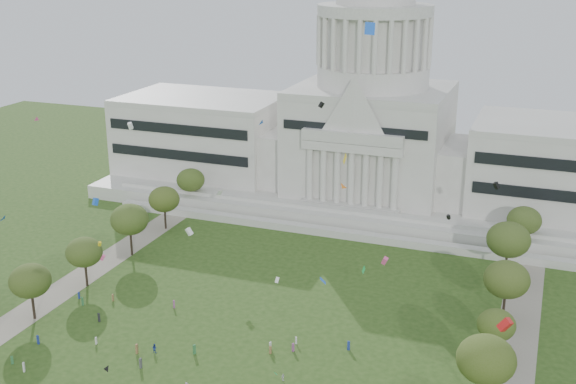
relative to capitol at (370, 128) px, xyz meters
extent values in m
cube|color=#BBBAB0|center=(0.00, 1.41, -20.30)|extent=(160.00, 60.00, 4.00)
cube|color=#BBBAB0|center=(0.00, -31.59, -21.30)|extent=(130.00, 3.00, 2.00)
cube|color=#BBBAB0|center=(0.00, -23.59, -19.80)|extent=(140.00, 3.00, 5.00)
cube|color=beige|center=(-55.00, 0.41, -7.30)|extent=(50.00, 34.00, 22.00)
cube|color=beige|center=(55.00, 0.41, -7.30)|extent=(50.00, 34.00, 22.00)
cube|color=beige|center=(-27.00, -1.59, -10.30)|extent=(12.00, 26.00, 16.00)
cube|color=beige|center=(27.00, -1.59, -10.30)|extent=(12.00, 26.00, 16.00)
cube|color=beige|center=(0.00, 0.41, -4.30)|extent=(44.00, 38.00, 28.00)
cube|color=beige|center=(0.00, -19.59, -1.10)|extent=(28.00, 3.00, 2.40)
cube|color=black|center=(-55.00, -16.79, -5.30)|extent=(46.00, 0.40, 11.00)
cube|color=black|center=(55.00, -16.79, -5.30)|extent=(46.00, 0.40, 11.00)
cylinder|color=beige|center=(0.00, 0.41, 15.10)|extent=(32.00, 32.00, 6.00)
cylinder|color=beige|center=(0.00, 0.41, 25.10)|extent=(28.00, 28.00, 14.00)
cylinder|color=#BBBAB0|center=(0.00, 0.41, 33.60)|extent=(32.40, 32.40, 3.00)
cube|color=gray|center=(-48.00, -83.59, -22.28)|extent=(8.00, 160.00, 0.04)
cube|color=gray|center=(48.00, -83.59, -22.28)|extent=(8.00, 160.00, 0.04)
cylinder|color=black|center=(-45.04, -96.29, -19.56)|extent=(0.56, 0.56, 5.47)
ellipsoid|color=#334917|center=(-45.04, -96.29, -13.77)|extent=(8.42, 8.42, 6.89)
ellipsoid|color=#3C5217|center=(44.17, -96.15, -12.62)|extent=(9.55, 9.55, 7.82)
cylinder|color=black|center=(-44.09, -79.67, -19.66)|extent=(0.56, 0.56, 5.27)
ellipsoid|color=#354C1A|center=(-44.09, -79.67, -14.07)|extent=(8.12, 8.12, 6.65)
cylinder|color=black|center=(44.40, -79.10, -20.02)|extent=(0.56, 0.56, 4.56)
ellipsoid|color=#3C5218|center=(44.40, -79.10, -15.19)|extent=(7.01, 7.01, 5.74)
cylinder|color=black|center=(-44.08, -61.17, -19.28)|extent=(0.56, 0.56, 6.03)
ellipsoid|color=#334C19|center=(-44.08, -61.17, -12.89)|extent=(9.29, 9.29, 7.60)
cylinder|color=black|center=(44.76, -63.55, -19.31)|extent=(0.56, 0.56, 5.97)
ellipsoid|color=#3B4D1A|center=(44.76, -63.55, -12.99)|extent=(9.19, 9.19, 7.52)
cylinder|color=black|center=(-45.22, -42.58, -19.59)|extent=(0.56, 0.56, 5.41)
ellipsoid|color=#3C4E16|center=(-45.22, -42.58, -13.86)|extent=(8.33, 8.33, 6.81)
cylinder|color=black|center=(43.49, -43.40, -19.11)|extent=(0.56, 0.56, 6.37)
ellipsoid|color=#364B1A|center=(43.49, -43.40, -12.35)|extent=(9.82, 9.82, 8.03)
cylinder|color=black|center=(-46.87, -24.45, -19.64)|extent=(0.56, 0.56, 5.32)
ellipsoid|color=#2F4914|center=(-46.87, -24.45, -14.00)|extent=(8.19, 8.19, 6.70)
cylinder|color=black|center=(45.96, -25.46, -19.56)|extent=(0.56, 0.56, 5.47)
ellipsoid|color=#35491B|center=(45.96, -25.46, -13.77)|extent=(8.42, 8.42, 6.89)
imported|color=navy|center=(-15.25, -99.10, -21.38)|extent=(0.94, 0.64, 1.83)
imported|color=silver|center=(10.65, -99.34, -21.61)|extent=(0.73, 0.91, 1.37)
cube|color=#33723F|center=(-37.47, -111.72, -21.48)|extent=(0.50, 0.47, 1.62)
cube|color=navy|center=(18.53, -85.37, -21.38)|extent=(0.52, 0.37, 1.83)
cube|color=silver|center=(-27.27, -100.41, -21.56)|extent=(0.29, 0.42, 1.48)
cube|color=olive|center=(-34.44, -83.96, -21.50)|extent=(0.29, 0.44, 1.59)
cube|color=silver|center=(-33.78, -112.98, -21.38)|extent=(0.47, 0.56, 1.83)
cube|color=#994C8C|center=(-20.61, -82.09, -21.43)|extent=(0.52, 0.53, 1.74)
cube|color=#33723F|center=(-39.36, -87.90, -21.35)|extent=(0.59, 0.53, 1.89)
cube|color=olive|center=(5.23, -91.81, -21.51)|extent=(0.42, 0.27, 1.58)
cube|color=silver|center=(4.65, -90.44, -21.51)|extent=(0.37, 0.47, 1.57)
cube|color=#33723F|center=(-8.02, -96.91, -21.34)|extent=(0.55, 0.59, 1.91)
cube|color=#4C4C51|center=(-14.86, -104.60, -21.33)|extent=(0.33, 0.52, 1.94)
cube|color=#994C8C|center=(8.91, -89.54, -21.45)|extent=(0.45, 0.52, 1.68)
cube|color=silver|center=(8.51, -86.81, -21.56)|extent=(0.45, 0.45, 1.47)
cube|color=olive|center=(-18.17, -100.55, -21.33)|extent=(0.35, 0.53, 1.93)
cube|color=navy|center=(-37.72, -104.26, -21.39)|extent=(0.56, 0.46, 1.81)
cube|color=#26262B|center=(-31.94, -92.69, -21.36)|extent=(0.58, 0.50, 1.87)
cube|color=navy|center=(-42.00, -85.54, -21.53)|extent=(0.26, 0.41, 1.53)
camera|label=1|loc=(49.95, -201.28, 49.28)|focal=45.00mm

